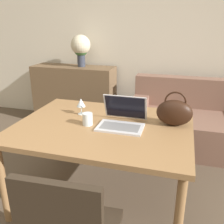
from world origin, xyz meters
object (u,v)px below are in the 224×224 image
Objects in this scene: drinking_glass at (88,119)px; flower_vase at (81,47)px; couch at (192,124)px; wine_glass at (81,103)px; handbag at (174,112)px; laptop at (123,118)px.

drinking_glass is 0.22× the size of flower_vase.
drinking_glass is at bearing -123.58° from couch.
drinking_glass is at bearing -55.68° from wine_glass.
flower_vase reaches higher than wine_glass.
wine_glass is 0.33× the size of flower_vase.
wine_glass is 0.83m from handbag.
laptop is 1.27× the size of handbag.
flower_vase is at bearing 112.35° from wine_glass.
laptop is 0.80× the size of flower_vase.
laptop is 2.42× the size of wine_glass.
flower_vase reaches higher than drinking_glass.
handbag is (0.83, -0.03, 0.01)m from wine_glass.
laptop reaches higher than drinking_glass.
laptop is at bearing -57.28° from flower_vase.
flower_vase is (-1.42, 1.48, 0.33)m from handbag.
handbag reaches higher than wine_glass.
laptop is 0.29m from drinking_glass.
handbag is (0.68, 0.19, 0.06)m from drinking_glass.
couch is 10.58× the size of wine_glass.
handbag is 0.63× the size of flower_vase.
handbag is at bearing -100.37° from couch.
flower_vase reaches higher than handbag.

